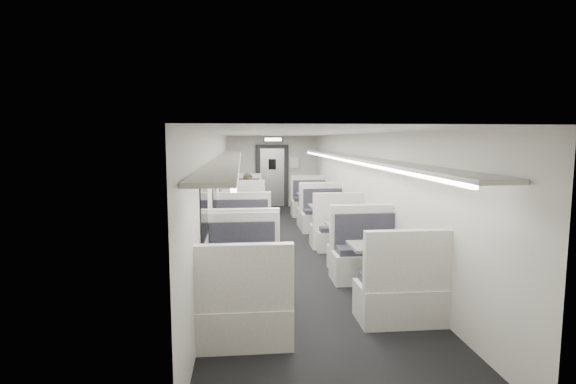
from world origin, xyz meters
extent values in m
cube|color=black|center=(0.00, 0.00, -0.06)|extent=(3.00, 12.00, 0.12)
cube|color=white|center=(0.00, 0.00, 2.46)|extent=(3.00, 12.00, 0.12)
cube|color=beige|center=(0.00, 6.06, 1.20)|extent=(3.00, 0.12, 2.40)
cube|color=beige|center=(0.00, -6.06, 1.20)|extent=(3.00, 0.12, 2.40)
cube|color=beige|center=(-1.56, 0.00, 1.20)|extent=(0.12, 12.00, 2.40)
cube|color=beige|center=(1.56, 0.00, 1.20)|extent=(0.12, 12.00, 2.40)
cube|color=#B4AFA9|center=(-1.00, 2.57, 0.24)|extent=(1.15, 0.64, 0.49)
cube|color=black|center=(-1.00, 2.60, 0.54)|extent=(1.02, 0.51, 0.11)
cube|color=#B4AFA9|center=(-1.00, 2.33, 0.87)|extent=(1.15, 0.13, 0.76)
cube|color=#B4AFA9|center=(-1.00, 4.26, 0.24)|extent=(1.15, 0.64, 0.49)
cube|color=black|center=(-1.00, 4.22, 0.54)|extent=(1.02, 0.51, 0.11)
cube|color=#B4AFA9|center=(-1.00, 4.49, 0.87)|extent=(1.15, 0.13, 0.76)
cylinder|color=#B7B7B9|center=(-1.00, 3.41, 0.37)|extent=(0.11, 0.11, 0.75)
cylinder|color=#B7B7B9|center=(-1.00, 3.41, 0.02)|extent=(0.39, 0.39, 0.03)
cube|color=gray|center=(-1.00, 3.41, 0.79)|extent=(0.95, 0.65, 0.04)
cube|color=#B4AFA9|center=(-1.00, 0.70, 0.22)|extent=(1.03, 0.58, 0.44)
cube|color=black|center=(-1.00, 0.73, 0.49)|extent=(0.92, 0.46, 0.10)
cube|color=#B4AFA9|center=(-1.00, 0.49, 0.78)|extent=(1.03, 0.12, 0.68)
cube|color=#B4AFA9|center=(-1.00, 2.22, 0.22)|extent=(1.03, 0.58, 0.44)
cube|color=black|center=(-1.00, 2.19, 0.49)|extent=(0.92, 0.46, 0.10)
cube|color=#B4AFA9|center=(-1.00, 2.43, 0.78)|extent=(1.03, 0.12, 0.68)
cylinder|color=#B7B7B9|center=(-1.00, 1.46, 0.34)|extent=(0.10, 0.10, 0.67)
cylinder|color=#B7B7B9|center=(-1.00, 1.46, 0.01)|extent=(0.35, 0.35, 0.03)
cube|color=gray|center=(-1.00, 1.46, 0.71)|extent=(0.86, 0.59, 0.04)
cube|color=#B4AFA9|center=(-1.00, -2.11, 0.24)|extent=(1.14, 0.64, 0.48)
cube|color=black|center=(-1.00, -2.08, 0.54)|extent=(1.01, 0.51, 0.11)
cube|color=#B4AFA9|center=(-1.00, -2.34, 0.86)|extent=(1.14, 0.13, 0.75)
cube|color=#B4AFA9|center=(-1.00, -0.43, 0.24)|extent=(1.14, 0.64, 0.48)
cube|color=black|center=(-1.00, -0.47, 0.54)|extent=(1.01, 0.51, 0.11)
cube|color=#B4AFA9|center=(-1.00, -0.20, 0.86)|extent=(1.14, 0.13, 0.75)
cylinder|color=#B7B7B9|center=(-1.00, -1.27, 0.37)|extent=(0.11, 0.11, 0.74)
cylinder|color=#B7B7B9|center=(-1.00, -1.27, 0.02)|extent=(0.39, 0.39, 0.03)
cube|color=gray|center=(-1.00, -1.27, 0.79)|extent=(0.95, 0.65, 0.04)
cube|color=#B4AFA9|center=(-1.00, -4.26, 0.23)|extent=(1.10, 0.61, 0.47)
cube|color=black|center=(-1.00, -4.23, 0.52)|extent=(0.97, 0.49, 0.10)
cube|color=#B4AFA9|center=(-1.00, -4.48, 0.83)|extent=(1.10, 0.12, 0.73)
cube|color=#B4AFA9|center=(-1.00, -2.64, 0.23)|extent=(1.10, 0.61, 0.47)
cube|color=black|center=(-1.00, -2.67, 0.52)|extent=(0.97, 0.49, 0.10)
cube|color=#B4AFA9|center=(-1.00, -2.42, 0.83)|extent=(1.10, 0.12, 0.73)
cylinder|color=#B7B7B9|center=(-1.00, -3.45, 0.36)|extent=(0.10, 0.10, 0.72)
cylinder|color=#B7B7B9|center=(-1.00, -3.45, 0.02)|extent=(0.37, 0.37, 0.03)
cube|color=gray|center=(-1.00, -3.45, 0.76)|extent=(0.91, 0.62, 0.04)
cube|color=#B4AFA9|center=(1.00, 2.43, 0.23)|extent=(1.10, 0.61, 0.47)
cube|color=black|center=(1.00, 2.46, 0.52)|extent=(0.97, 0.49, 0.10)
cube|color=#B4AFA9|center=(1.00, 2.21, 0.83)|extent=(1.10, 0.12, 0.73)
cube|color=#B4AFA9|center=(1.00, 4.05, 0.23)|extent=(1.10, 0.61, 0.47)
cube|color=black|center=(1.00, 4.01, 0.52)|extent=(0.97, 0.49, 0.10)
cube|color=#B4AFA9|center=(1.00, 4.27, 0.83)|extent=(1.10, 0.12, 0.73)
cylinder|color=#B7B7B9|center=(1.00, 3.24, 0.36)|extent=(0.10, 0.10, 0.71)
cylinder|color=#B7B7B9|center=(1.00, 3.24, 0.02)|extent=(0.37, 0.37, 0.03)
cube|color=gray|center=(1.00, 3.24, 0.76)|extent=(0.91, 0.62, 0.04)
cube|color=#B4AFA9|center=(1.00, 0.14, 0.23)|extent=(1.10, 0.61, 0.47)
cube|color=black|center=(1.00, 0.17, 0.52)|extent=(0.97, 0.49, 0.10)
cube|color=#B4AFA9|center=(1.00, -0.08, 0.83)|extent=(1.10, 0.12, 0.72)
cube|color=#B4AFA9|center=(1.00, 1.75, 0.23)|extent=(1.10, 0.61, 0.47)
cube|color=black|center=(1.00, 1.72, 0.52)|extent=(0.97, 0.49, 0.10)
cube|color=#B4AFA9|center=(1.00, 1.97, 0.83)|extent=(1.10, 0.12, 0.72)
cylinder|color=#B7B7B9|center=(1.00, 0.95, 0.36)|extent=(0.10, 0.10, 0.71)
cylinder|color=#B7B7B9|center=(1.00, 0.95, 0.02)|extent=(0.37, 0.37, 0.03)
cube|color=gray|center=(1.00, 0.95, 0.75)|extent=(0.91, 0.62, 0.04)
cube|color=#B4AFA9|center=(1.00, -1.59, 0.21)|extent=(0.98, 0.54, 0.41)
cube|color=black|center=(1.00, -1.57, 0.46)|extent=(0.87, 0.43, 0.09)
cube|color=#B4AFA9|center=(1.00, -1.79, 0.74)|extent=(0.98, 0.11, 0.65)
cube|color=#B4AFA9|center=(1.00, -0.16, 0.21)|extent=(0.98, 0.54, 0.41)
cube|color=black|center=(1.00, -0.18, 0.46)|extent=(0.87, 0.43, 0.09)
cube|color=#B4AFA9|center=(1.00, 0.04, 0.74)|extent=(0.98, 0.11, 0.65)
cylinder|color=#B7B7B9|center=(1.00, -0.88, 0.32)|extent=(0.09, 0.09, 0.64)
cylinder|color=#B7B7B9|center=(1.00, -0.88, 0.01)|extent=(0.33, 0.33, 0.03)
cube|color=gray|center=(1.00, -0.88, 0.67)|extent=(0.81, 0.55, 0.04)
cube|color=#B4AFA9|center=(1.00, -3.84, 0.24)|extent=(1.12, 0.62, 0.48)
cube|color=black|center=(1.00, -3.81, 0.53)|extent=(0.99, 0.50, 0.11)
cube|color=#B4AFA9|center=(1.00, -4.07, 0.85)|extent=(1.12, 0.13, 0.74)
cube|color=#B4AFA9|center=(1.00, -2.19, 0.24)|extent=(1.12, 0.62, 0.48)
cube|color=black|center=(1.00, -2.22, 0.53)|extent=(0.99, 0.50, 0.11)
cube|color=#B4AFA9|center=(1.00, -1.96, 0.85)|extent=(1.12, 0.13, 0.74)
cylinder|color=#B7B7B9|center=(1.00, -3.02, 0.36)|extent=(0.11, 0.11, 0.73)
cylinder|color=#B7B7B9|center=(1.00, -3.02, 0.02)|extent=(0.38, 0.38, 0.03)
cube|color=gray|center=(1.00, -3.02, 0.77)|extent=(0.93, 0.63, 0.04)
imported|color=black|center=(-0.84, 2.52, 0.71)|extent=(0.55, 0.38, 1.42)
cube|color=black|center=(-1.49, 3.40, 1.35)|extent=(0.02, 1.18, 0.84)
cube|color=black|center=(-1.49, 1.20, 1.35)|extent=(0.02, 1.18, 0.84)
cube|color=black|center=(-1.49, -1.00, 1.35)|extent=(0.02, 1.18, 0.84)
cube|color=black|center=(-1.49, -3.20, 1.35)|extent=(0.02, 1.18, 0.84)
cube|color=#B4AFA9|center=(-1.26, -0.30, 1.92)|extent=(0.46, 10.40, 0.05)
cube|color=white|center=(-1.06, -0.30, 1.87)|extent=(0.05, 10.20, 0.04)
cube|color=#B4AFA9|center=(1.26, -0.30, 1.92)|extent=(0.46, 10.40, 0.05)
cube|color=white|center=(1.06, -0.30, 1.87)|extent=(0.05, 10.20, 0.04)
cube|color=black|center=(0.00, 5.94, 1.05)|extent=(1.10, 0.10, 2.10)
cube|color=#B7B7B9|center=(0.00, 5.91, 1.00)|extent=(0.80, 0.05, 1.95)
cube|color=black|center=(0.00, 5.87, 1.45)|extent=(0.25, 0.02, 0.35)
cube|color=black|center=(0.00, 5.45, 2.28)|extent=(0.62, 0.10, 0.16)
cube|color=white|center=(0.00, 5.39, 2.28)|extent=(0.54, 0.02, 0.10)
cube|color=white|center=(0.75, 5.92, 1.50)|extent=(0.32, 0.02, 0.40)
camera|label=1|loc=(-0.98, -9.14, 2.29)|focal=28.00mm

